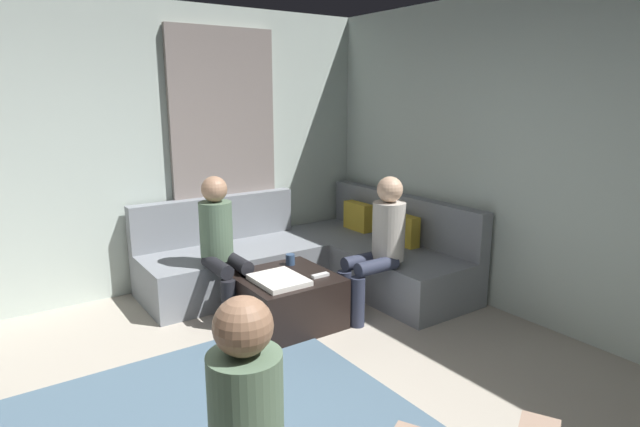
% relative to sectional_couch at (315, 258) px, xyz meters
% --- Properties ---
extents(wall_back, '(6.00, 0.12, 2.70)m').
position_rel_sectional_couch_xyz_m(wall_back, '(2.08, 1.06, 1.07)').
color(wall_back, silver).
rests_on(wall_back, ground_plane).
extents(wall_left, '(0.12, 6.00, 2.70)m').
position_rel_sectional_couch_xyz_m(wall_left, '(-0.86, -1.88, 1.07)').
color(wall_left, silver).
rests_on(wall_left, ground_plane).
extents(curtain_panel, '(0.06, 1.10, 2.50)m').
position_rel_sectional_couch_xyz_m(curtain_panel, '(-0.76, -0.58, 0.97)').
color(curtain_panel, gray).
rests_on(curtain_panel, ground_plane).
extents(sectional_couch, '(2.10, 2.55, 0.87)m').
position_rel_sectional_couch_xyz_m(sectional_couch, '(0.00, 0.00, 0.00)').
color(sectional_couch, gray).
rests_on(sectional_couch, ground_plane).
extents(ottoman, '(0.76, 0.76, 0.42)m').
position_rel_sectional_couch_xyz_m(ottoman, '(0.62, -0.71, -0.07)').
color(ottoman, black).
rests_on(ottoman, ground_plane).
extents(folded_blanket, '(0.44, 0.36, 0.04)m').
position_rel_sectional_couch_xyz_m(folded_blanket, '(0.72, -0.83, 0.16)').
color(folded_blanket, white).
rests_on(folded_blanket, ottoman).
extents(coffee_mug, '(0.08, 0.08, 0.10)m').
position_rel_sectional_couch_xyz_m(coffee_mug, '(0.40, -0.53, 0.19)').
color(coffee_mug, '#334C72').
rests_on(coffee_mug, ottoman).
extents(game_remote, '(0.05, 0.15, 0.02)m').
position_rel_sectional_couch_xyz_m(game_remote, '(0.80, -0.49, 0.15)').
color(game_remote, white).
rests_on(game_remote, ottoman).
extents(person_on_couch_back, '(0.30, 0.60, 1.20)m').
position_rel_sectional_couch_xyz_m(person_on_couch_back, '(0.90, 0.06, 0.38)').
color(person_on_couch_back, '#2D3347').
rests_on(person_on_couch_back, ground_plane).
extents(person_on_couch_side, '(0.60, 0.30, 1.20)m').
position_rel_sectional_couch_xyz_m(person_on_couch_side, '(0.15, -1.05, 0.38)').
color(person_on_couch_side, black).
rests_on(person_on_couch_side, ground_plane).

